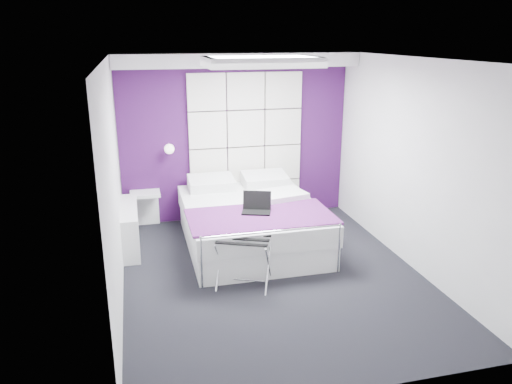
{
  "coord_description": "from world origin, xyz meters",
  "views": [
    {
      "loc": [
        -1.55,
        -5.37,
        2.85
      ],
      "look_at": [
        -0.13,
        0.35,
        0.99
      ],
      "focal_mm": 35.0,
      "sensor_mm": 36.0,
      "label": 1
    }
  ],
  "objects_px": {
    "bed": "(250,222)",
    "nightstand": "(145,194)",
    "wall_lamp": "(169,148)",
    "laptop": "(255,207)",
    "luggage_rack": "(244,262)",
    "radiator": "(130,227)"
  },
  "relations": [
    {
      "from": "bed",
      "to": "nightstand",
      "type": "xyz_separation_m",
      "value": [
        -1.41,
        1.0,
        0.21
      ]
    },
    {
      "from": "laptop",
      "to": "wall_lamp",
      "type": "bearing_deg",
      "value": 143.02
    },
    {
      "from": "radiator",
      "to": "nightstand",
      "type": "bearing_deg",
      "value": 71.57
    },
    {
      "from": "bed",
      "to": "luggage_rack",
      "type": "xyz_separation_m",
      "value": [
        -0.36,
        -1.17,
        -0.04
      ]
    },
    {
      "from": "wall_lamp",
      "to": "radiator",
      "type": "xyz_separation_m",
      "value": [
        -0.64,
        -0.76,
        -0.92
      ]
    },
    {
      "from": "wall_lamp",
      "to": "radiator",
      "type": "bearing_deg",
      "value": -130.1
    },
    {
      "from": "nightstand",
      "to": "laptop",
      "type": "distance_m",
      "value": 1.98
    },
    {
      "from": "laptop",
      "to": "luggage_rack",
      "type": "bearing_deg",
      "value": -94.34
    },
    {
      "from": "luggage_rack",
      "to": "wall_lamp",
      "type": "bearing_deg",
      "value": 130.13
    },
    {
      "from": "bed",
      "to": "luggage_rack",
      "type": "distance_m",
      "value": 1.22
    },
    {
      "from": "luggage_rack",
      "to": "nightstand",
      "type": "bearing_deg",
      "value": 139.56
    },
    {
      "from": "luggage_rack",
      "to": "bed",
      "type": "bearing_deg",
      "value": 96.76
    },
    {
      "from": "radiator",
      "to": "laptop",
      "type": "distance_m",
      "value": 1.81
    },
    {
      "from": "wall_lamp",
      "to": "luggage_rack",
      "type": "relative_size",
      "value": 0.25
    },
    {
      "from": "radiator",
      "to": "bed",
      "type": "distance_m",
      "value": 1.67
    },
    {
      "from": "wall_lamp",
      "to": "laptop",
      "type": "relative_size",
      "value": 0.41
    },
    {
      "from": "nightstand",
      "to": "bed",
      "type": "bearing_deg",
      "value": -35.45
    },
    {
      "from": "wall_lamp",
      "to": "laptop",
      "type": "bearing_deg",
      "value": -55.97
    },
    {
      "from": "bed",
      "to": "nightstand",
      "type": "bearing_deg",
      "value": 144.55
    },
    {
      "from": "radiator",
      "to": "laptop",
      "type": "relative_size",
      "value": 3.26
    },
    {
      "from": "bed",
      "to": "luggage_rack",
      "type": "bearing_deg",
      "value": -106.93
    },
    {
      "from": "wall_lamp",
      "to": "luggage_rack",
      "type": "xyz_separation_m",
      "value": [
        0.65,
        -2.21,
        -0.92
      ]
    }
  ]
}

